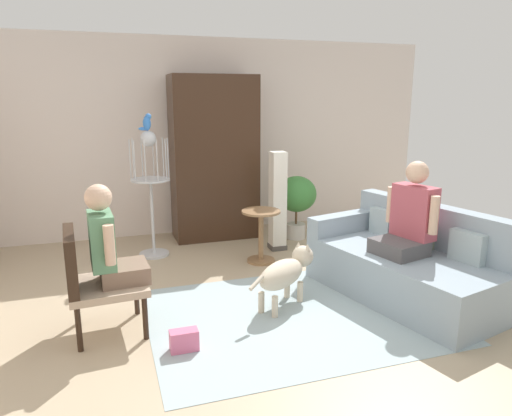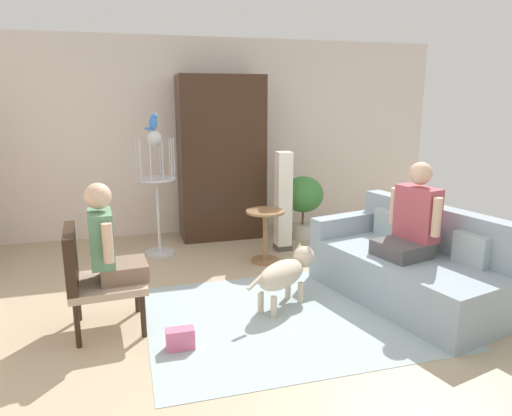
% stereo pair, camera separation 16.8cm
% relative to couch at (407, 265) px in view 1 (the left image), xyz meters
% --- Properties ---
extents(ground_plane, '(7.17, 7.17, 0.00)m').
position_rel_couch_xyz_m(ground_plane, '(-1.29, 0.13, -0.31)').
color(ground_plane, tan).
extents(back_wall, '(6.57, 0.12, 2.67)m').
position_rel_couch_xyz_m(back_wall, '(-1.29, 2.92, 1.03)').
color(back_wall, silver).
rests_on(back_wall, ground).
extents(area_rug, '(2.52, 1.92, 0.01)m').
position_rel_couch_xyz_m(area_rug, '(-1.21, -0.09, -0.30)').
color(area_rug, '#9EB2B7').
rests_on(area_rug, ground).
extents(couch, '(1.35, 2.01, 0.87)m').
position_rel_couch_xyz_m(couch, '(0.00, 0.00, 0.00)').
color(couch, '#8EA0AD').
rests_on(couch, ground).
extents(armchair, '(0.64, 0.62, 0.88)m').
position_rel_couch_xyz_m(armchair, '(-2.88, 0.11, 0.20)').
color(armchair, black).
rests_on(armchair, ground).
extents(person_on_couch, '(0.55, 0.57, 0.87)m').
position_rel_couch_xyz_m(person_on_couch, '(-0.04, -0.04, 0.48)').
color(person_on_couch, '#4F4C4E').
extents(person_on_armchair, '(0.46, 0.52, 0.81)m').
position_rel_couch_xyz_m(person_on_armchair, '(-2.72, 0.13, 0.44)').
color(person_on_armchair, '#795E4D').
extents(round_end_table, '(0.45, 0.45, 0.62)m').
position_rel_couch_xyz_m(round_end_table, '(-1.04, 1.32, 0.05)').
color(round_end_table, olive).
rests_on(round_end_table, ground).
extents(dog, '(0.79, 0.58, 0.53)m').
position_rel_couch_xyz_m(dog, '(-1.20, 0.15, 0.02)').
color(dog, beige).
rests_on(dog, ground).
extents(bird_cage_stand, '(0.46, 0.46, 1.51)m').
position_rel_couch_xyz_m(bird_cage_stand, '(-2.21, 1.95, 0.56)').
color(bird_cage_stand, silver).
rests_on(bird_cage_stand, ground).
extents(parrot, '(0.17, 0.10, 0.20)m').
position_rel_couch_xyz_m(parrot, '(-2.21, 1.95, 1.29)').
color(parrot, blue).
rests_on(parrot, bird_cage_stand).
extents(potted_plant, '(0.54, 0.54, 0.86)m').
position_rel_couch_xyz_m(potted_plant, '(-0.28, 2.07, 0.26)').
color(potted_plant, beige).
rests_on(potted_plant, ground).
extents(column_lamp, '(0.20, 0.20, 1.24)m').
position_rel_couch_xyz_m(column_lamp, '(-0.69, 1.71, 0.31)').
color(column_lamp, '#4C4742').
rests_on(column_lamp, ground).
extents(armoire_cabinet, '(1.12, 0.56, 2.17)m').
position_rel_couch_xyz_m(armoire_cabinet, '(-1.31, 2.51, 0.78)').
color(armoire_cabinet, '#382316').
rests_on(armoire_cabinet, ground).
extents(handbag, '(0.21, 0.11, 0.17)m').
position_rel_couch_xyz_m(handbag, '(-2.23, -0.37, -0.22)').
color(handbag, '#D8668C').
rests_on(handbag, ground).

